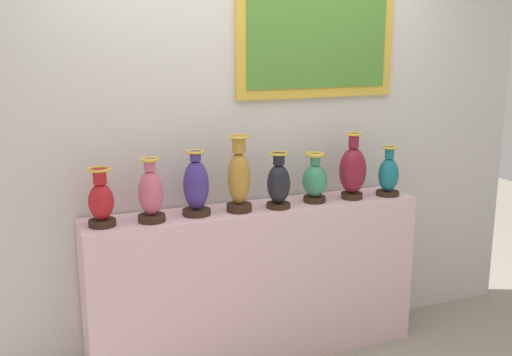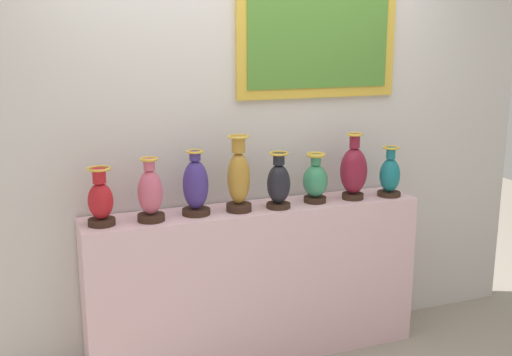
% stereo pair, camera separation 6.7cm
% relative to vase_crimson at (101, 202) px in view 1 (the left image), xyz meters
% --- Properties ---
extents(ground_plane, '(10.01, 10.01, 0.00)m').
position_rel_vase_crimson_xyz_m(ground_plane, '(0.89, 0.02, -1.09)').
color(ground_plane, gray).
extents(display_shelf, '(2.03, 0.34, 0.95)m').
position_rel_vase_crimson_xyz_m(display_shelf, '(0.89, 0.02, -0.61)').
color(display_shelf, beige).
rests_on(display_shelf, ground_plane).
extents(back_wall, '(4.01, 0.14, 2.73)m').
position_rel_vase_crimson_xyz_m(back_wall, '(0.91, 0.25, 0.30)').
color(back_wall, silver).
rests_on(back_wall, ground_plane).
extents(vase_crimson, '(0.15, 0.15, 0.31)m').
position_rel_vase_crimson_xyz_m(vase_crimson, '(0.00, 0.00, 0.00)').
color(vase_crimson, '#382319').
rests_on(vase_crimson, display_shelf).
extents(vase_rose, '(0.15, 0.15, 0.35)m').
position_rel_vase_crimson_xyz_m(vase_rose, '(0.26, -0.02, 0.02)').
color(vase_rose, '#382319').
rests_on(vase_rose, display_shelf).
extents(vase_indigo, '(0.16, 0.16, 0.37)m').
position_rel_vase_crimson_xyz_m(vase_indigo, '(0.52, 0.01, 0.03)').
color(vase_indigo, '#382319').
rests_on(vase_indigo, display_shelf).
extents(vase_ochre, '(0.15, 0.15, 0.44)m').
position_rel_vase_crimson_xyz_m(vase_ochre, '(0.77, -0.01, 0.06)').
color(vase_ochre, '#382319').
rests_on(vase_ochre, display_shelf).
extents(vase_onyx, '(0.14, 0.14, 0.33)m').
position_rel_vase_crimson_xyz_m(vase_onyx, '(1.01, -0.03, 0.01)').
color(vase_onyx, '#382319').
rests_on(vase_onyx, display_shelf).
extents(vase_jade, '(0.15, 0.15, 0.30)m').
position_rel_vase_crimson_xyz_m(vase_jade, '(1.27, 0.01, -0.00)').
color(vase_jade, '#382319').
rests_on(vase_jade, display_shelf).
extents(vase_burgundy, '(0.17, 0.17, 0.41)m').
position_rel_vase_crimson_xyz_m(vase_burgundy, '(1.52, -0.01, 0.04)').
color(vase_burgundy, '#382319').
rests_on(vase_burgundy, display_shelf).
extents(vase_teal, '(0.15, 0.15, 0.32)m').
position_rel_vase_crimson_xyz_m(vase_teal, '(1.77, -0.03, -0.00)').
color(vase_teal, '#382319').
rests_on(vase_teal, display_shelf).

